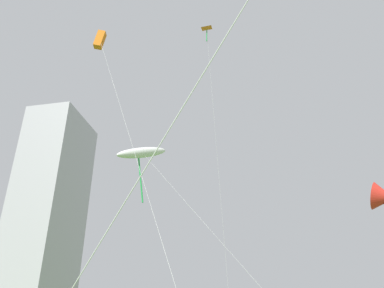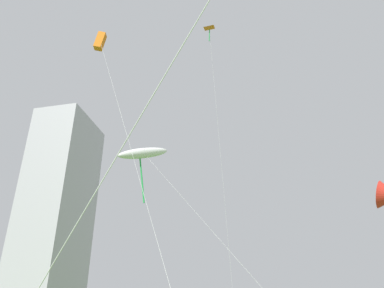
{
  "view_description": "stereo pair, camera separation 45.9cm",
  "coord_description": "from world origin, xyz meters",
  "px_view_note": "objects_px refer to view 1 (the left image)",
  "views": [
    {
      "loc": [
        -2.84,
        -9.04,
        2.03
      ],
      "look_at": [
        -1.95,
        11.16,
        12.46
      ],
      "focal_mm": 36.72,
      "sensor_mm": 36.0,
      "label": 1
    },
    {
      "loc": [
        -2.38,
        -9.06,
        2.03
      ],
      "look_at": [
        -1.95,
        11.16,
        12.46
      ],
      "focal_mm": 36.72,
      "sensor_mm": 36.0,
      "label": 2
    }
  ],
  "objects_px": {
    "kite_flying_7": "(207,33)",
    "distant_highrise_0": "(47,222)",
    "kite_flying_2": "(142,153)",
    "kite_flying_3": "(384,197)",
    "kite_flying_6": "(100,41)"
  },
  "relations": [
    {
      "from": "kite_flying_3",
      "to": "distant_highrise_0",
      "type": "distance_m",
      "value": 114.44
    },
    {
      "from": "kite_flying_3",
      "to": "kite_flying_7",
      "type": "xyz_separation_m",
      "value": [
        -17.49,
        -3.13,
        17.72
      ]
    },
    {
      "from": "distant_highrise_0",
      "to": "kite_flying_2",
      "type": "bearing_deg",
      "value": -55.35
    },
    {
      "from": "kite_flying_6",
      "to": "kite_flying_3",
      "type": "bearing_deg",
      "value": 32.1
    },
    {
      "from": "kite_flying_2",
      "to": "kite_flying_6",
      "type": "distance_m",
      "value": 7.85
    },
    {
      "from": "kite_flying_2",
      "to": "kite_flying_3",
      "type": "relative_size",
      "value": 0.88
    },
    {
      "from": "kite_flying_3",
      "to": "distant_highrise_0",
      "type": "relative_size",
      "value": 0.22
    },
    {
      "from": "kite_flying_2",
      "to": "kite_flying_3",
      "type": "xyz_separation_m",
      "value": [
        22.88,
        12.13,
        1.55
      ]
    },
    {
      "from": "kite_flying_3",
      "to": "kite_flying_6",
      "type": "distance_m",
      "value": 30.68
    },
    {
      "from": "kite_flying_2",
      "to": "distant_highrise_0",
      "type": "bearing_deg",
      "value": 110.92
    },
    {
      "from": "kite_flying_7",
      "to": "distant_highrise_0",
      "type": "xyz_separation_m",
      "value": [
        -45.46,
        95.8,
        5.68
      ]
    },
    {
      "from": "kite_flying_3",
      "to": "kite_flying_6",
      "type": "bearing_deg",
      "value": -147.9
    },
    {
      "from": "kite_flying_7",
      "to": "distant_highrise_0",
      "type": "distance_m",
      "value": 106.19
    },
    {
      "from": "kite_flying_7",
      "to": "distant_highrise_0",
      "type": "height_order",
      "value": "distant_highrise_0"
    },
    {
      "from": "kite_flying_6",
      "to": "kite_flying_7",
      "type": "height_order",
      "value": "kite_flying_7"
    }
  ]
}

